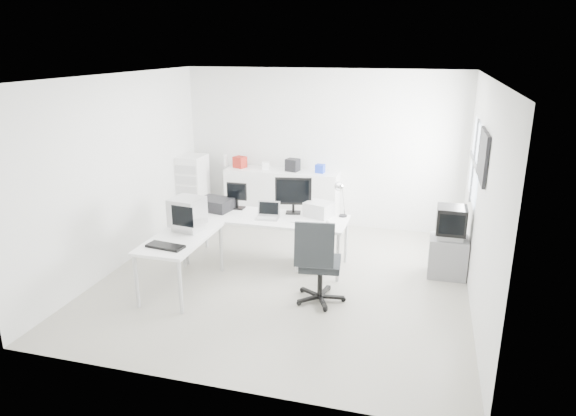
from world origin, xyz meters
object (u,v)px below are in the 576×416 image
(laser_printer, at_px, (319,209))
(tv_cabinet, at_px, (448,257))
(inkjet_printer, at_px, (215,204))
(lcd_monitor_large, at_px, (293,195))
(sideboard, at_px, (282,198))
(filing_cabinet, at_px, (193,189))
(laptop, at_px, (267,212))
(drawer_pedestal, at_px, (312,248))
(office_chair, at_px, (320,259))
(side_desk, at_px, (182,262))
(lcd_monitor_small, at_px, (237,196))
(crt_monitor, at_px, (187,215))
(crt_tv, at_px, (451,223))
(main_desk, at_px, (266,240))

(laser_printer, height_order, tv_cabinet, laser_printer)
(inkjet_printer, distance_m, lcd_monitor_large, 1.22)
(sideboard, distance_m, filing_cabinet, 1.64)
(inkjet_printer, bearing_deg, laptop, -1.58)
(drawer_pedestal, relative_size, office_chair, 0.52)
(inkjet_printer, bearing_deg, tv_cabinet, 13.51)
(side_desk, relative_size, inkjet_printer, 2.79)
(lcd_monitor_large, xyz_separation_m, sideboard, (-0.61, 1.51, -0.52))
(laser_printer, distance_m, tv_cabinet, 1.97)
(inkjet_printer, relative_size, office_chair, 0.44)
(lcd_monitor_large, bearing_deg, filing_cabinet, 140.67)
(laptop, xyz_separation_m, filing_cabinet, (-1.92, 1.54, -0.21))
(lcd_monitor_small, relative_size, sideboard, 0.19)
(laser_printer, bearing_deg, inkjet_printer, -156.45)
(laptop, distance_m, office_chair, 1.33)
(lcd_monitor_large, distance_m, filing_cabinet, 2.55)
(laser_printer, bearing_deg, side_desk, -121.21)
(side_desk, distance_m, drawer_pedestal, 1.93)
(laptop, bearing_deg, tv_cabinet, 2.94)
(laptop, xyz_separation_m, sideboard, (-0.31, 1.86, -0.34))
(tv_cabinet, relative_size, sideboard, 0.28)
(side_desk, xyz_separation_m, tv_cabinet, (3.48, 1.36, -0.09))
(laptop, xyz_separation_m, crt_monitor, (-0.90, -0.75, 0.13))
(lcd_monitor_large, relative_size, laptop, 1.83)
(side_desk, xyz_separation_m, sideboard, (0.59, 2.86, 0.14))
(crt_tv, height_order, sideboard, same)
(crt_monitor, bearing_deg, main_desk, 52.90)
(sideboard, bearing_deg, office_chair, -64.69)
(inkjet_printer, height_order, filing_cabinet, filing_cabinet)
(laptop, height_order, laser_printer, laser_printer)
(drawer_pedestal, bearing_deg, crt_monitor, -149.86)
(main_desk, relative_size, laptop, 7.74)
(crt_tv, bearing_deg, laptop, -172.16)
(crt_monitor, bearing_deg, sideboard, 85.19)
(inkjet_printer, bearing_deg, crt_monitor, -79.05)
(office_chair, bearing_deg, filing_cabinet, 133.07)
(laser_printer, xyz_separation_m, sideboard, (-1.01, 1.54, -0.34))
(crt_tv, distance_m, filing_cabinet, 4.66)
(inkjet_printer, xyz_separation_m, crt_tv, (3.48, 0.16, -0.04))
(lcd_monitor_large, xyz_separation_m, crt_tv, (2.28, 0.01, -0.23))
(drawer_pedestal, distance_m, lcd_monitor_large, 0.84)
(main_desk, bearing_deg, laptop, -63.43)
(side_desk, distance_m, crt_monitor, 0.65)
(drawer_pedestal, xyz_separation_m, laser_printer, (0.05, 0.17, 0.56))
(main_desk, bearing_deg, lcd_monitor_large, 35.54)
(office_chair, bearing_deg, drawer_pedestal, 100.73)
(tv_cabinet, bearing_deg, lcd_monitor_large, -179.86)
(lcd_monitor_small, bearing_deg, sideboard, 78.86)
(tv_cabinet, bearing_deg, office_chair, -142.85)
(main_desk, bearing_deg, side_desk, -127.69)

